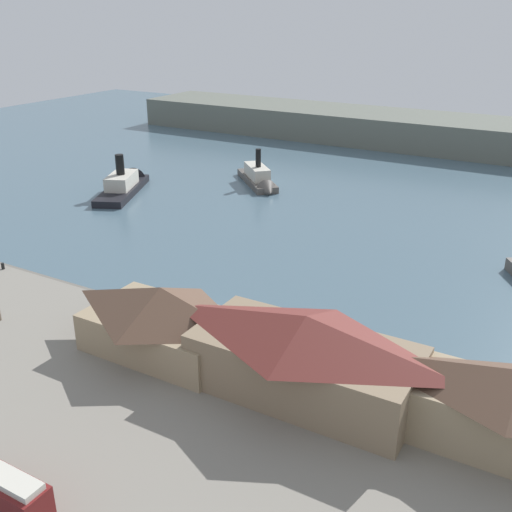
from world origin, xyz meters
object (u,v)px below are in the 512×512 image
(ferry_shed_west_terminal, at_px, (162,318))
(ferry_outer_harbor, at_px, (126,183))
(ferry_approaching_west, at_px, (259,179))
(ferry_shed_east_terminal, at_px, (305,354))
(mooring_post_west, at_px, (3,266))

(ferry_shed_west_terminal, height_order, ferry_outer_harbor, ferry_shed_west_terminal)
(ferry_shed_west_terminal, relative_size, ferry_approaching_west, 1.01)
(ferry_shed_west_terminal, xyz_separation_m, ferry_shed_east_terminal, (16.56, 0.41, 0.45))
(ferry_shed_west_terminal, distance_m, ferry_outer_harbor, 67.27)
(ferry_shed_west_terminal, xyz_separation_m, ferry_outer_harbor, (-47.29, 47.71, -3.48))
(ferry_shed_east_terminal, distance_m, mooring_post_west, 49.96)
(ferry_outer_harbor, bearing_deg, mooring_post_west, -71.21)
(ferry_shed_east_terminal, height_order, ferry_approaching_west, ferry_shed_east_terminal)
(ferry_shed_east_terminal, relative_size, ferry_approaching_west, 1.34)
(ferry_outer_harbor, distance_m, ferry_approaching_west, 27.92)
(ferry_shed_east_terminal, bearing_deg, ferry_approaching_west, 122.94)
(ferry_shed_east_terminal, distance_m, ferry_outer_harbor, 79.56)
(ferry_shed_east_terminal, height_order, ferry_outer_harbor, ferry_shed_east_terminal)
(ferry_shed_west_terminal, relative_size, ferry_outer_harbor, 0.73)
(ferry_shed_west_terminal, distance_m, mooring_post_west, 33.62)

